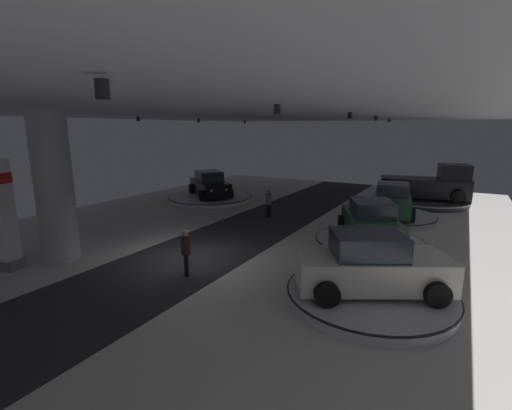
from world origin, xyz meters
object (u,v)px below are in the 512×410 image
at_px(pickup_truck_deep_right, 429,185).
at_px(display_platform_near_right, 370,295).
at_px(display_platform_mid_right, 369,241).
at_px(display_platform_far_right, 391,217).
at_px(display_car_mid_right, 370,222).
at_px(display_car_far_right, 392,200).
at_px(display_platform_deep_right, 422,201).
at_px(column_left, 54,187).
at_px(display_car_near_right, 371,265).
at_px(visitor_walking_far, 186,250).
at_px(visitor_walking_near, 269,202).
at_px(display_car_far_left, 210,185).
at_px(display_platform_far_left, 210,198).

distance_m(pickup_truck_deep_right, display_platform_near_right, 15.88).
distance_m(display_platform_mid_right, display_platform_far_right, 4.86).
height_order(pickup_truck_deep_right, display_car_mid_right, pickup_truck_deep_right).
distance_m(display_platform_far_right, display_car_far_right, 0.91).
relative_size(display_platform_far_right, display_car_far_right, 1.05).
distance_m(display_platform_deep_right, display_car_far_right, 5.82).
relative_size(column_left, display_platform_near_right, 1.15).
bearing_deg(display_car_near_right, visitor_walking_far, -168.61).
xyz_separation_m(display_car_near_right, display_platform_mid_right, (-1.19, 5.30, -0.97)).
bearing_deg(visitor_walking_far, display_platform_far_right, 67.68).
height_order(display_platform_mid_right, display_platform_far_right, display_platform_far_right).
bearing_deg(visitor_walking_far, visitor_walking_near, 98.99).
bearing_deg(display_platform_near_right, display_car_far_right, 96.54).
height_order(display_platform_near_right, display_car_far_left, display_car_far_left).
bearing_deg(pickup_truck_deep_right, visitor_walking_near, -130.61).
height_order(display_platform_far_right, display_car_far_right, display_car_far_right).
bearing_deg(visitor_walking_far, pickup_truck_deep_right, 70.59).
height_order(display_car_near_right, display_platform_mid_right, display_car_near_right).
relative_size(column_left, display_car_mid_right, 1.20).
bearing_deg(column_left, display_platform_mid_right, 37.59).
distance_m(column_left, display_car_far_left, 12.33).
bearing_deg(display_platform_far_right, visitor_walking_near, -154.45).
distance_m(display_platform_far_right, visitor_walking_near, 6.68).
distance_m(column_left, visitor_walking_far, 5.67).
relative_size(display_car_near_right, visitor_walking_far, 2.86).
bearing_deg(display_car_far_right, visitor_walking_near, -154.70).
xyz_separation_m(display_platform_mid_right, display_car_far_right, (0.05, 4.83, 0.96)).
xyz_separation_m(display_platform_near_right, display_car_far_right, (-1.16, 10.12, 0.90)).
relative_size(display_car_near_right, display_car_mid_right, 0.99).
height_order(display_platform_mid_right, display_car_mid_right, display_car_mid_right).
bearing_deg(display_car_far_left, display_platform_deep_right, 24.96).
bearing_deg(display_car_far_right, display_platform_far_left, -178.18).
relative_size(display_car_mid_right, display_car_far_right, 1.03).
xyz_separation_m(column_left, visitor_walking_near, (3.90, 9.57, -1.84)).
bearing_deg(visitor_walking_near, display_platform_far_right, 25.55).
distance_m(display_platform_near_right, visitor_walking_far, 5.98).
relative_size(display_platform_deep_right, display_car_far_right, 1.28).
bearing_deg(visitor_walking_far, display_platform_mid_right, 54.58).
bearing_deg(display_platform_far_right, display_car_far_left, -178.13).
distance_m(display_platform_deep_right, display_car_mid_right, 10.60).
height_order(display_car_near_right, display_car_mid_right, display_car_near_right).
xyz_separation_m(display_platform_far_left, display_car_far_left, (-0.02, 0.02, 0.89)).
xyz_separation_m(pickup_truck_deep_right, display_car_near_right, (-0.21, -15.86, -0.17)).
bearing_deg(display_car_far_right, display_car_far_left, -178.28).
relative_size(display_car_near_right, visitor_walking_near, 2.86).
height_order(column_left, display_car_near_right, column_left).
relative_size(display_car_mid_right, visitor_walking_far, 2.87).
bearing_deg(display_platform_deep_right, display_car_near_right, -89.61).
bearing_deg(display_car_near_right, display_car_far_right, 96.38).
bearing_deg(display_car_far_right, display_car_mid_right, -90.49).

